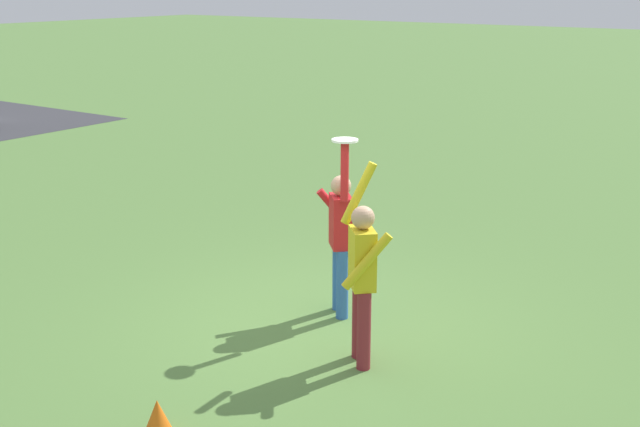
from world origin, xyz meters
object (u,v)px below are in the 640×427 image
at_px(person_defender, 362,272).
at_px(frisbee_disc, 345,140).
at_px(person_catcher, 341,233).
at_px(field_cone_orange, 158,417).

xyz_separation_m(person_defender, frisbee_disc, (0.76, 0.71, 1.11)).
bearing_deg(person_catcher, field_cone_orange, -40.18).
xyz_separation_m(person_defender, field_cone_orange, (-2.13, 0.70, -0.82)).
distance_m(person_catcher, field_cone_orange, 3.16).
height_order(person_defender, field_cone_orange, person_defender).
relative_size(person_catcher, field_cone_orange, 6.50).
height_order(person_defender, frisbee_disc, frisbee_disc).
xyz_separation_m(person_catcher, person_defender, (-0.92, -0.87, -0.00)).
distance_m(frisbee_disc, field_cone_orange, 3.47).
bearing_deg(frisbee_disc, person_defender, -136.78).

